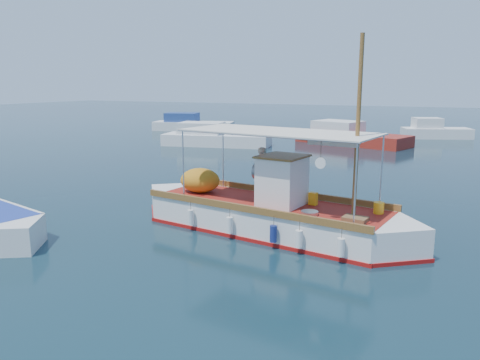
% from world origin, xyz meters
% --- Properties ---
extents(ground, '(160.00, 160.00, 0.00)m').
position_xyz_m(ground, '(0.00, 0.00, 0.00)').
color(ground, black).
rests_on(ground, ground).
extents(fishing_caique, '(9.17, 3.54, 5.66)m').
position_xyz_m(fishing_caique, '(0.11, -0.40, 0.50)').
color(fishing_caique, white).
rests_on(fishing_caique, ground).
extents(bg_boat_nw, '(7.72, 3.76, 1.80)m').
position_xyz_m(bg_boat_nw, '(-10.31, 15.92, 0.49)').
color(bg_boat_nw, silver).
rests_on(bg_boat_nw, ground).
extents(bg_boat_n, '(8.45, 5.21, 1.80)m').
position_xyz_m(bg_boat_n, '(-1.91, 20.77, 0.49)').
color(bg_boat_n, maroon).
rests_on(bg_boat_n, ground).
extents(bg_boat_far_w, '(7.59, 4.14, 1.80)m').
position_xyz_m(bg_boat_far_w, '(-17.23, 24.58, 0.49)').
color(bg_boat_far_w, silver).
rests_on(bg_boat_far_w, ground).
extents(bg_boat_far_n, '(5.48, 3.68, 1.80)m').
position_xyz_m(bg_boat_far_n, '(3.45, 27.20, 0.49)').
color(bg_boat_far_n, silver).
rests_on(bg_boat_far_n, ground).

